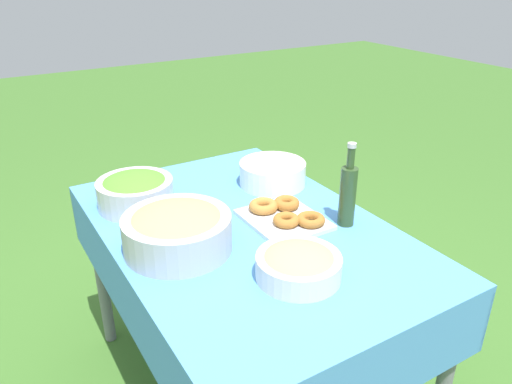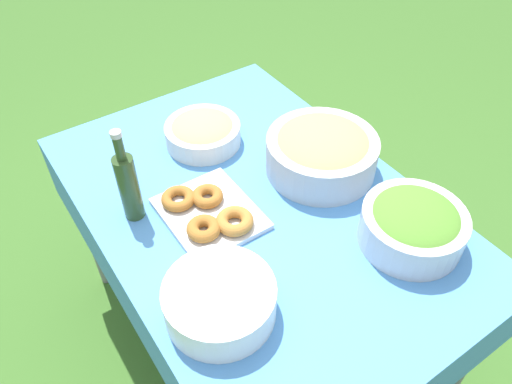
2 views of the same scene
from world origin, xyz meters
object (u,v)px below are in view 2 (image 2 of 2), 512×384
object	(u,v)px
donut_platter	(209,213)
plate_stack	(220,301)
bread_bowl	(322,151)
pasta_bowl	(203,132)
olive_oil_bottle	(128,185)
salad_bowl	(413,224)

from	to	relation	value
donut_platter	plate_stack	bearing A→B (deg)	-25.25
bread_bowl	donut_platter	bearing A→B (deg)	-92.22
pasta_bowl	olive_oil_bottle	world-z (taller)	olive_oil_bottle
olive_oil_bottle	bread_bowl	world-z (taller)	olive_oil_bottle
salad_bowl	olive_oil_bottle	world-z (taller)	olive_oil_bottle
plate_stack	pasta_bowl	bearing A→B (deg)	153.64
pasta_bowl	bread_bowl	size ratio (longest dim) A/B	0.73
pasta_bowl	plate_stack	bearing A→B (deg)	-26.36
salad_bowl	pasta_bowl	xyz separation A→B (m)	(-0.70, -0.25, -0.02)
salad_bowl	donut_platter	size ratio (longest dim) A/B	0.94
salad_bowl	plate_stack	distance (m)	0.56
donut_platter	olive_oil_bottle	world-z (taller)	olive_oil_bottle
donut_platter	plate_stack	world-z (taller)	plate_stack
salad_bowl	donut_platter	distance (m)	0.57
plate_stack	donut_platter	bearing A→B (deg)	154.75
donut_platter	plate_stack	size ratio (longest dim) A/B	1.11
salad_bowl	plate_stack	size ratio (longest dim) A/B	1.04
salad_bowl	pasta_bowl	world-z (taller)	salad_bowl
plate_stack	olive_oil_bottle	bearing A→B (deg)	-175.16
salad_bowl	olive_oil_bottle	xyz separation A→B (m)	(-0.52, -0.58, 0.05)
olive_oil_bottle	salad_bowl	bearing A→B (deg)	48.51
donut_platter	plate_stack	distance (m)	0.32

